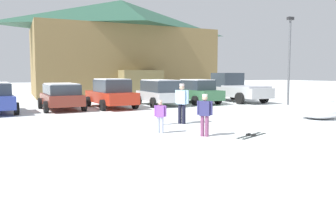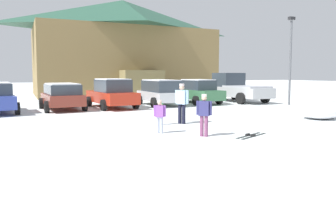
{
  "view_description": "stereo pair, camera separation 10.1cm",
  "coord_description": "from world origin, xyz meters",
  "px_view_note": "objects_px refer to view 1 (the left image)",
  "views": [
    {
      "loc": [
        -6.13,
        -6.12,
        2.06
      ],
      "look_at": [
        -0.02,
        6.47,
        0.91
      ],
      "focal_mm": 35.0,
      "sensor_mm": 36.0,
      "label": 1
    },
    {
      "loc": [
        -6.04,
        -6.16,
        2.06
      ],
      "look_at": [
        -0.02,
        6.47,
        0.91
      ],
      "focal_mm": 35.0,
      "sensor_mm": 36.0,
      "label": 2
    }
  ],
  "objects_px": {
    "ski_lodge": "(122,47)",
    "parked_green_coupe": "(196,91)",
    "skier_teen_in_navy_coat": "(205,113)",
    "plowed_snow_pile": "(320,110)",
    "skier_child_in_purple_jacket": "(160,115)",
    "parked_silver_wagon": "(160,92)",
    "pair_of_skis": "(252,135)",
    "parked_red_sedan": "(111,93)",
    "pickup_truck": "(234,88)",
    "skier_adult_in_blue_parka": "(182,101)",
    "skier_child_in_pink_snowsuit": "(162,112)",
    "parked_maroon_van": "(61,95)",
    "lamp_post": "(289,56)"
  },
  "relations": [
    {
      "from": "ski_lodge",
      "to": "parked_green_coupe",
      "type": "xyz_separation_m",
      "value": [
        1.34,
        -12.53,
        -3.98
      ]
    },
    {
      "from": "skier_teen_in_navy_coat",
      "to": "plowed_snow_pile",
      "type": "height_order",
      "value": "skier_teen_in_navy_coat"
    },
    {
      "from": "ski_lodge",
      "to": "skier_child_in_purple_jacket",
      "type": "distance_m",
      "value": 23.3
    },
    {
      "from": "parked_silver_wagon",
      "to": "skier_teen_in_navy_coat",
      "type": "relative_size",
      "value": 2.91
    },
    {
      "from": "skier_child_in_purple_jacket",
      "to": "pair_of_skis",
      "type": "bearing_deg",
      "value": -35.52
    },
    {
      "from": "parked_silver_wagon",
      "to": "parked_green_coupe",
      "type": "distance_m",
      "value": 2.96
    },
    {
      "from": "parked_silver_wagon",
      "to": "skier_child_in_purple_jacket",
      "type": "height_order",
      "value": "parked_silver_wagon"
    },
    {
      "from": "parked_red_sedan",
      "to": "parked_green_coupe",
      "type": "relative_size",
      "value": 0.98
    },
    {
      "from": "parked_red_sedan",
      "to": "plowed_snow_pile",
      "type": "height_order",
      "value": "parked_red_sedan"
    },
    {
      "from": "skier_child_in_purple_jacket",
      "to": "pair_of_skis",
      "type": "xyz_separation_m",
      "value": [
        2.52,
        -1.8,
        -0.64
      ]
    },
    {
      "from": "parked_silver_wagon",
      "to": "pickup_truck",
      "type": "bearing_deg",
      "value": 3.38
    },
    {
      "from": "plowed_snow_pile",
      "to": "skier_adult_in_blue_parka",
      "type": "bearing_deg",
      "value": 167.24
    },
    {
      "from": "parked_green_coupe",
      "to": "skier_child_in_pink_snowsuit",
      "type": "height_order",
      "value": "parked_green_coupe"
    },
    {
      "from": "skier_child_in_purple_jacket",
      "to": "pair_of_skis",
      "type": "height_order",
      "value": "skier_child_in_purple_jacket"
    },
    {
      "from": "ski_lodge",
      "to": "plowed_snow_pile",
      "type": "xyz_separation_m",
      "value": [
        2.37,
        -22.03,
        -4.43
      ]
    },
    {
      "from": "ski_lodge",
      "to": "parked_green_coupe",
      "type": "bearing_deg",
      "value": -83.89
    },
    {
      "from": "skier_adult_in_blue_parka",
      "to": "skier_teen_in_navy_coat",
      "type": "distance_m",
      "value": 2.85
    },
    {
      "from": "parked_green_coupe",
      "to": "skier_teen_in_navy_coat",
      "type": "relative_size",
      "value": 3.44
    },
    {
      "from": "parked_red_sedan",
      "to": "parked_green_coupe",
      "type": "distance_m",
      "value": 6.28
    },
    {
      "from": "skier_adult_in_blue_parka",
      "to": "parked_maroon_van",
      "type": "bearing_deg",
      "value": 115.9
    },
    {
      "from": "skier_child_in_purple_jacket",
      "to": "parked_green_coupe",
      "type": "bearing_deg",
      "value": 53.41
    },
    {
      "from": "pickup_truck",
      "to": "skier_child_in_purple_jacket",
      "type": "relative_size",
      "value": 4.98
    },
    {
      "from": "skier_teen_in_navy_coat",
      "to": "lamp_post",
      "type": "distance_m",
      "value": 13.31
    },
    {
      "from": "parked_silver_wagon",
      "to": "skier_adult_in_blue_parka",
      "type": "bearing_deg",
      "value": -108.04
    },
    {
      "from": "parked_maroon_van",
      "to": "parked_silver_wagon",
      "type": "relative_size",
      "value": 0.99
    },
    {
      "from": "pair_of_skis",
      "to": "lamp_post",
      "type": "relative_size",
      "value": 0.26
    },
    {
      "from": "pickup_truck",
      "to": "skier_teen_in_navy_coat",
      "type": "bearing_deg",
      "value": -131.18
    },
    {
      "from": "parked_green_coupe",
      "to": "skier_teen_in_navy_coat",
      "type": "xyz_separation_m",
      "value": [
        -6.08,
        -10.8,
        -0.06
      ]
    },
    {
      "from": "parked_maroon_van",
      "to": "plowed_snow_pile",
      "type": "xyz_separation_m",
      "value": [
        10.2,
        -9.16,
        -0.43
      ]
    },
    {
      "from": "skier_child_in_pink_snowsuit",
      "to": "ski_lodge",
      "type": "bearing_deg",
      "value": 76.34
    },
    {
      "from": "pickup_truck",
      "to": "lamp_post",
      "type": "bearing_deg",
      "value": -67.9
    },
    {
      "from": "parked_red_sedan",
      "to": "lamp_post",
      "type": "xyz_separation_m",
      "value": [
        11.21,
        -3.31,
        2.37
      ]
    },
    {
      "from": "pickup_truck",
      "to": "skier_child_in_purple_jacket",
      "type": "bearing_deg",
      "value": -137.5
    },
    {
      "from": "skier_adult_in_blue_parka",
      "to": "pair_of_skis",
      "type": "distance_m",
      "value": 3.62
    },
    {
      "from": "skier_child_in_purple_jacket",
      "to": "pair_of_skis",
      "type": "distance_m",
      "value": 3.16
    },
    {
      "from": "pair_of_skis",
      "to": "parked_silver_wagon",
      "type": "bearing_deg",
      "value": 81.29
    },
    {
      "from": "parked_red_sedan",
      "to": "skier_child_in_pink_snowsuit",
      "type": "relative_size",
      "value": 5.33
    },
    {
      "from": "ski_lodge",
      "to": "skier_child_in_purple_jacket",
      "type": "bearing_deg",
      "value": -104.71
    },
    {
      "from": "skier_child_in_pink_snowsuit",
      "to": "lamp_post",
      "type": "xyz_separation_m",
      "value": [
        11.26,
        4.15,
        2.75
      ]
    },
    {
      "from": "parked_green_coupe",
      "to": "pair_of_skis",
      "type": "distance_m",
      "value": 12.38
    },
    {
      "from": "parked_maroon_van",
      "to": "parked_green_coupe",
      "type": "height_order",
      "value": "parked_green_coupe"
    },
    {
      "from": "parked_green_coupe",
      "to": "skier_child_in_pink_snowsuit",
      "type": "xyz_separation_m",
      "value": [
        -6.31,
        -7.92,
        -0.35
      ]
    },
    {
      "from": "skier_adult_in_blue_parka",
      "to": "skier_teen_in_navy_coat",
      "type": "height_order",
      "value": "skier_adult_in_blue_parka"
    },
    {
      "from": "parked_silver_wagon",
      "to": "skier_child_in_purple_jacket",
      "type": "distance_m",
      "value": 10.22
    },
    {
      "from": "skier_adult_in_blue_parka",
      "to": "skier_child_in_purple_jacket",
      "type": "bearing_deg",
      "value": -136.86
    },
    {
      "from": "ski_lodge",
      "to": "skier_adult_in_blue_parka",
      "type": "bearing_deg",
      "value": -101.28
    },
    {
      "from": "ski_lodge",
      "to": "parked_silver_wagon",
      "type": "relative_size",
      "value": 4.36
    },
    {
      "from": "parked_silver_wagon",
      "to": "skier_teen_in_navy_coat",
      "type": "height_order",
      "value": "parked_silver_wagon"
    },
    {
      "from": "parked_maroon_van",
      "to": "pair_of_skis",
      "type": "height_order",
      "value": "parked_maroon_van"
    },
    {
      "from": "skier_child_in_purple_jacket",
      "to": "plowed_snow_pile",
      "type": "xyz_separation_m",
      "value": [
        8.18,
        0.14,
        -0.25
      ]
    }
  ]
}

